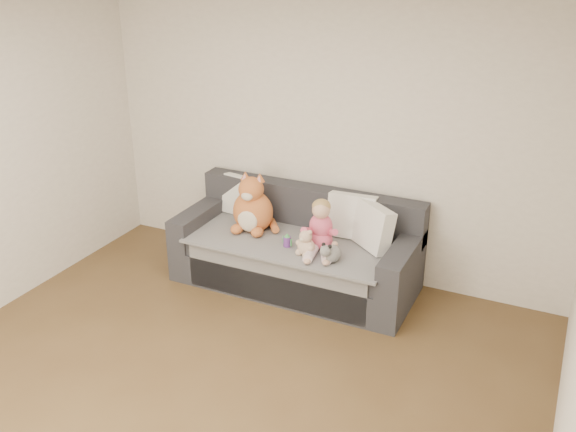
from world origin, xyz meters
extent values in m
plane|color=brown|center=(0.00, 0.00, 0.00)|extent=(5.00, 5.00, 0.00)
plane|color=white|center=(0.00, 0.00, 2.60)|extent=(5.00, 5.00, 0.00)
plane|color=beige|center=(0.00, 2.50, 1.30)|extent=(4.50, 0.00, 4.50)
cube|color=#242429|center=(-0.10, 2.02, 0.15)|extent=(2.20, 0.90, 0.30)
cube|color=#242429|center=(-0.10, 1.99, 0.38)|extent=(1.90, 0.80, 0.15)
cube|color=#242429|center=(-0.10, 2.37, 0.65)|extent=(2.20, 0.20, 0.40)
cube|color=#242429|center=(-1.10, 2.02, 0.45)|extent=(0.20, 0.90, 0.30)
cube|color=#242429|center=(0.90, 2.02, 0.45)|extent=(0.20, 0.90, 0.30)
cube|color=gray|center=(-0.10, 1.97, 0.46)|extent=(1.85, 0.88, 0.02)
cube|color=gray|center=(-0.10, 1.58, 0.23)|extent=(1.70, 0.02, 0.41)
cube|color=silver|center=(-0.79, 2.31, 0.67)|extent=(0.45, 0.25, 0.40)
cube|color=silver|center=(0.34, 2.28, 0.67)|extent=(0.45, 0.23, 0.41)
cube|color=silver|center=(0.58, 2.15, 0.67)|extent=(0.45, 0.41, 0.40)
ellipsoid|color=#C0444A|center=(0.18, 1.93, 0.56)|extent=(0.22, 0.18, 0.18)
ellipsoid|color=#C0444A|center=(0.18, 1.94, 0.68)|extent=(0.21, 0.18, 0.23)
ellipsoid|color=#DBAA8C|center=(0.18, 1.93, 0.84)|extent=(0.16, 0.16, 0.16)
ellipsoid|color=tan|center=(0.18, 1.95, 0.86)|extent=(0.16, 0.16, 0.13)
cylinder|color=#C0444A|center=(0.10, 1.84, 0.66)|extent=(0.06, 0.21, 0.14)
cylinder|color=#C0444A|center=(0.30, 1.90, 0.66)|extent=(0.17, 0.21, 0.14)
ellipsoid|color=#DBAA8C|center=(0.10, 1.75, 0.59)|extent=(0.05, 0.05, 0.05)
ellipsoid|color=#DBAA8C|center=(0.35, 1.83, 0.59)|extent=(0.05, 0.05, 0.05)
cylinder|color=#E5B2C6|center=(0.18, 1.73, 0.51)|extent=(0.13, 0.28, 0.09)
cylinder|color=#E5B2C6|center=(0.30, 1.77, 0.51)|extent=(0.19, 0.28, 0.09)
ellipsoid|color=#DBAA8C|center=(0.20, 1.60, 0.51)|extent=(0.06, 0.09, 0.05)
ellipsoid|color=#DBAA8C|center=(0.35, 1.65, 0.51)|extent=(0.06, 0.09, 0.05)
ellipsoid|color=#AE5926|center=(-0.54, 2.04, 0.65)|extent=(0.38, 0.33, 0.40)
ellipsoid|color=beige|center=(-0.53, 1.91, 0.62)|extent=(0.20, 0.09, 0.22)
ellipsoid|color=#AE5926|center=(-0.54, 2.01, 0.88)|extent=(0.23, 0.23, 0.23)
ellipsoid|color=beige|center=(-0.53, 1.91, 0.85)|extent=(0.11, 0.07, 0.08)
cone|color=#AE5926|center=(-0.61, 2.04, 0.99)|extent=(0.10, 0.10, 0.08)
cone|color=pink|center=(-0.61, 2.02, 0.98)|extent=(0.06, 0.06, 0.05)
cone|color=#AE5926|center=(-0.47, 2.05, 0.99)|extent=(0.10, 0.10, 0.08)
cone|color=pink|center=(-0.47, 2.04, 0.98)|extent=(0.06, 0.06, 0.05)
ellipsoid|color=#AE5926|center=(-0.63, 1.88, 0.52)|extent=(0.11, 0.13, 0.09)
ellipsoid|color=#AE5926|center=(-0.43, 1.90, 0.52)|extent=(0.11, 0.13, 0.09)
cylinder|color=#AE5926|center=(-0.37, 2.11, 0.51)|extent=(0.21, 0.25, 0.09)
ellipsoid|color=#D5B393|center=(0.12, 1.76, 0.55)|extent=(0.16, 0.13, 0.16)
ellipsoid|color=#D5B393|center=(0.12, 1.75, 0.65)|extent=(0.11, 0.11, 0.11)
ellipsoid|color=#D5B393|center=(0.09, 1.77, 0.70)|extent=(0.04, 0.04, 0.04)
ellipsoid|color=#D5B393|center=(0.16, 1.74, 0.70)|extent=(0.04, 0.04, 0.04)
ellipsoid|color=beige|center=(0.10, 1.71, 0.64)|extent=(0.04, 0.04, 0.04)
ellipsoid|color=#D5B393|center=(0.05, 1.77, 0.57)|extent=(0.06, 0.06, 0.06)
ellipsoid|color=#D5B393|center=(0.18, 1.71, 0.57)|extent=(0.06, 0.06, 0.06)
ellipsoid|color=#D5B393|center=(0.07, 1.73, 0.50)|extent=(0.06, 0.06, 0.06)
ellipsoid|color=#D5B393|center=(0.15, 1.70, 0.50)|extent=(0.06, 0.06, 0.06)
ellipsoid|color=white|center=(0.36, 1.75, 0.54)|extent=(0.16, 0.20, 0.14)
ellipsoid|color=white|center=(0.34, 1.65, 0.60)|extent=(0.09, 0.09, 0.09)
ellipsoid|color=black|center=(0.31, 1.67, 0.65)|extent=(0.03, 0.03, 0.03)
ellipsoid|color=black|center=(0.38, 1.66, 0.65)|extent=(0.03, 0.03, 0.03)
cylinder|color=#673289|center=(-0.09, 1.83, 0.52)|extent=(0.09, 0.09, 0.09)
cone|color=green|center=(-0.09, 1.83, 0.58)|extent=(0.08, 0.08, 0.04)
cylinder|color=green|center=(-0.14, 1.85, 0.53)|extent=(0.02, 0.02, 0.06)
cylinder|color=green|center=(-0.05, 1.82, 0.53)|extent=(0.02, 0.02, 0.06)
camera|label=1|loc=(2.09, -2.75, 2.97)|focal=40.00mm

